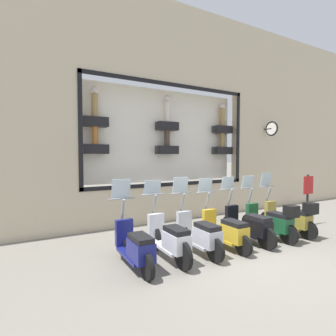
# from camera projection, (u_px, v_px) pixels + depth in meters

# --- Properties ---
(ground_plane) EXTENTS (120.00, 120.00, 0.00)m
(ground_plane) POSITION_uv_depth(u_px,v_px,m) (248.00, 254.00, 5.78)
(ground_plane) COLOR gray
(building_facade) EXTENTS (1.22, 36.00, 7.21)m
(building_facade) POSITION_uv_depth(u_px,v_px,m) (169.00, 112.00, 8.76)
(building_facade) COLOR beige
(building_facade) RESTS_ON ground_plane
(scooter_olive_0) EXTENTS (1.80, 0.61, 1.67)m
(scooter_olive_0) POSITION_uv_depth(u_px,v_px,m) (291.00, 218.00, 7.21)
(scooter_olive_0) COLOR black
(scooter_olive_0) RESTS_ON ground_plane
(scooter_green_1) EXTENTS (1.80, 0.60, 1.61)m
(scooter_green_1) POSITION_uv_depth(u_px,v_px,m) (272.00, 221.00, 6.84)
(scooter_green_1) COLOR black
(scooter_green_1) RESTS_ON ground_plane
(scooter_black_2) EXTENTS (1.80, 0.60, 1.61)m
(scooter_black_2) POSITION_uv_depth(u_px,v_px,m) (249.00, 226.00, 6.53)
(scooter_black_2) COLOR black
(scooter_black_2) RESTS_ON ground_plane
(scooter_yellow_3) EXTENTS (1.79, 0.61, 1.60)m
(scooter_yellow_3) POSITION_uv_depth(u_px,v_px,m) (226.00, 231.00, 6.16)
(scooter_yellow_3) COLOR black
(scooter_yellow_3) RESTS_ON ground_plane
(scooter_silver_4) EXTENTS (1.80, 0.60, 1.65)m
(scooter_silver_4) POSITION_uv_depth(u_px,v_px,m) (199.00, 234.00, 5.80)
(scooter_silver_4) COLOR black
(scooter_silver_4) RESTS_ON ground_plane
(scooter_white_5) EXTENTS (1.81, 0.60, 1.62)m
(scooter_white_5) POSITION_uv_depth(u_px,v_px,m) (169.00, 239.00, 5.44)
(scooter_white_5) COLOR black
(scooter_white_5) RESTS_ON ground_plane
(scooter_navy_6) EXTENTS (1.79, 0.61, 1.67)m
(scooter_navy_6) POSITION_uv_depth(u_px,v_px,m) (135.00, 246.00, 5.07)
(scooter_navy_6) COLOR black
(scooter_navy_6) RESTS_ON ground_plane
(shop_sign_post) EXTENTS (0.36, 0.45, 1.60)m
(shop_sign_post) POSITION_uv_depth(u_px,v_px,m) (308.00, 198.00, 8.10)
(shop_sign_post) COLOR #232326
(shop_sign_post) RESTS_ON ground_plane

